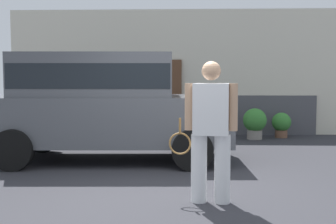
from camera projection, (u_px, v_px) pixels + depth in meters
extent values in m
plane|color=#2D2D33|center=(164.00, 196.00, 6.04)|extent=(40.00, 40.00, 0.00)
cube|color=beige|center=(175.00, 72.00, 12.65)|extent=(9.36, 0.30, 3.51)
cube|color=#4C4C51|center=(175.00, 115.00, 12.55)|extent=(7.87, 0.10, 1.10)
cube|color=brown|center=(166.00, 97.00, 12.50)|extent=(0.90, 0.06, 2.10)
cube|color=#4C4F54|center=(109.00, 119.00, 8.56)|extent=(4.68, 2.09, 0.90)
cube|color=#4C4F54|center=(96.00, 75.00, 8.49)|extent=(2.97, 1.88, 0.80)
cube|color=black|center=(96.00, 76.00, 8.50)|extent=(2.91, 1.90, 0.44)
cylinder|color=black|center=(187.00, 135.00, 9.55)|extent=(0.73, 0.29, 0.72)
cylinder|color=black|center=(192.00, 150.00, 7.65)|extent=(0.73, 0.29, 0.72)
cylinder|color=black|center=(43.00, 135.00, 9.54)|extent=(0.73, 0.29, 0.72)
cylinder|color=black|center=(12.00, 150.00, 7.65)|extent=(0.73, 0.29, 0.72)
cylinder|color=white|center=(222.00, 169.00, 5.67)|extent=(0.21, 0.21, 0.88)
cylinder|color=white|center=(199.00, 168.00, 5.72)|extent=(0.21, 0.21, 0.88)
cube|color=white|center=(211.00, 109.00, 5.63)|extent=(0.48, 0.33, 0.65)
sphere|color=tan|center=(211.00, 71.00, 5.59)|extent=(0.24, 0.24, 0.24)
cylinder|color=tan|center=(233.00, 107.00, 5.58)|extent=(0.11, 0.11, 0.60)
cylinder|color=tan|center=(189.00, 107.00, 5.67)|extent=(0.11, 0.11, 0.60)
torus|color=olive|center=(180.00, 144.00, 5.78)|extent=(0.37, 0.07, 0.37)
cylinder|color=olive|center=(180.00, 126.00, 5.76)|extent=(0.03, 0.03, 0.20)
cylinder|color=gray|center=(255.00, 135.00, 11.55)|extent=(0.39, 0.39, 0.24)
sphere|color=#387F33|center=(255.00, 120.00, 11.52)|extent=(0.61, 0.61, 0.61)
cylinder|color=brown|center=(281.00, 134.00, 11.87)|extent=(0.33, 0.33, 0.20)
sphere|color=#387F33|center=(281.00, 122.00, 11.84)|extent=(0.51, 0.51, 0.51)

